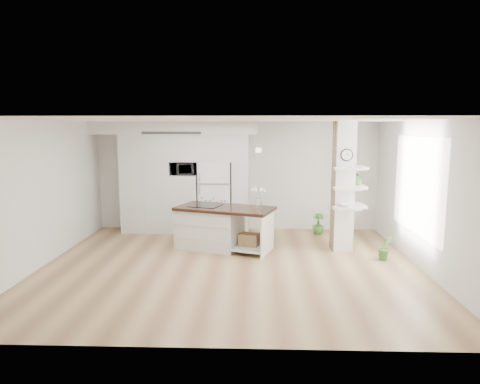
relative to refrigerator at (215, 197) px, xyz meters
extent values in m
cube|color=tan|center=(0.53, -2.68, -0.88)|extent=(7.00, 6.00, 0.01)
cube|color=white|center=(0.53, -2.68, 1.82)|extent=(7.00, 6.00, 0.04)
cube|color=silver|center=(0.53, 0.32, 0.47)|extent=(7.00, 0.04, 2.70)
cube|color=silver|center=(0.53, -5.68, 0.47)|extent=(7.00, 0.04, 2.70)
cube|color=silver|center=(-2.98, -2.68, 0.47)|extent=(0.04, 6.00, 2.70)
cube|color=silver|center=(4.03, -2.68, 0.47)|extent=(0.04, 6.00, 2.70)
cube|color=silver|center=(-1.68, -0.01, 0.32)|extent=(1.20, 0.65, 2.40)
cube|color=silver|center=(-0.75, -0.01, -0.17)|extent=(0.65, 0.65, 1.42)
cube|color=silver|center=(-0.75, -0.01, 1.20)|extent=(0.65, 0.65, 0.65)
cube|color=silver|center=(0.00, -0.01, 1.20)|extent=(0.85, 0.65, 0.65)
cube|color=silver|center=(0.62, -0.01, 0.32)|extent=(0.40, 0.65, 2.40)
cube|color=silver|center=(-0.97, -0.03, 1.67)|extent=(4.00, 0.70, 0.30)
cube|color=#262626|center=(-0.97, -0.37, 1.56)|extent=(1.40, 0.04, 0.06)
cube|color=white|center=(0.00, 0.00, 0.00)|extent=(0.78, 0.66, 1.75)
cube|color=#B2B2B7|center=(0.00, -0.34, 0.36)|extent=(0.78, 0.01, 0.03)
cube|color=silver|center=(2.82, -1.48, 0.47)|extent=(0.40, 0.40, 2.70)
cube|color=tan|center=(2.61, -1.48, 0.47)|extent=(0.02, 0.40, 2.70)
cube|color=tan|center=(2.82, -1.27, 0.47)|extent=(0.40, 0.02, 2.70)
cylinder|color=black|center=(2.82, -1.69, 1.14)|extent=(0.25, 0.03, 0.25)
cylinder|color=white|center=(2.82, -1.71, 1.14)|extent=(0.21, 0.01, 0.21)
plane|color=white|center=(4.00, -2.38, 0.62)|extent=(0.00, 2.40, 2.40)
cylinder|color=white|center=(2.23, -2.53, 1.24)|extent=(0.12, 0.12, 0.10)
cube|color=silver|center=(0.02, -1.42, -0.45)|extent=(1.51, 1.23, 0.85)
cube|color=silver|center=(0.92, -1.73, -0.76)|extent=(0.94, 1.04, 0.04)
cube|color=silver|center=(1.24, -1.84, -0.45)|extent=(0.30, 0.82, 0.85)
cube|color=#331A0F|center=(0.35, -1.53, 0.00)|extent=(2.21, 1.56, 0.06)
cube|color=black|center=(-0.08, -1.39, 0.04)|extent=(0.73, 0.67, 0.01)
cube|color=tan|center=(0.87, -1.71, -0.62)|extent=(0.48, 0.42, 0.25)
cylinder|color=white|center=(1.05, -1.66, 0.14)|extent=(0.12, 0.12, 0.22)
cube|color=silver|center=(-2.13, -0.19, -0.56)|extent=(0.04, 0.31, 0.63)
cube|color=silver|center=(-1.63, -0.17, -0.56)|extent=(0.04, 0.31, 0.63)
cube|color=silver|center=(-1.88, -0.18, -0.26)|extent=(0.54, 0.32, 0.03)
cube|color=silver|center=(-1.88, -0.18, -0.53)|extent=(0.51, 0.32, 0.03)
sphere|color=white|center=(-1.81, -0.18, -0.72)|extent=(0.31, 0.31, 0.31)
imported|color=#417C31|center=(3.52, -2.21, -0.62)|extent=(0.31, 0.27, 0.51)
imported|color=#417C31|center=(2.52, -0.18, -0.62)|extent=(0.35, 0.35, 0.51)
imported|color=#2D2D2D|center=(-0.75, -0.06, 0.69)|extent=(0.54, 0.37, 0.30)
imported|color=#417C31|center=(3.15, -1.38, 0.65)|extent=(0.27, 0.23, 0.30)
imported|color=white|center=(2.82, -1.78, 0.13)|extent=(0.22, 0.22, 0.05)
camera|label=1|loc=(0.97, -10.37, 1.71)|focal=32.00mm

